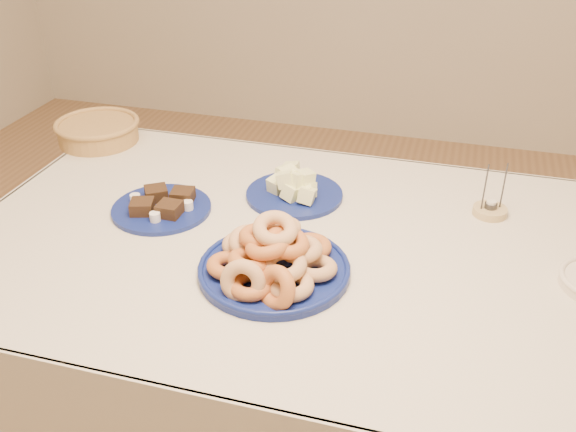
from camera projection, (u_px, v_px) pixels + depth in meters
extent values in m
cylinder|color=brown|center=(136.00, 245.00, 2.32)|extent=(0.06, 0.06, 0.72)
cylinder|color=brown|center=(545.00, 313.00, 1.99)|extent=(0.06, 0.06, 0.72)
cube|color=beige|center=(293.00, 244.00, 1.63)|extent=(1.70, 1.10, 0.02)
cube|color=beige|center=(337.00, 191.00, 2.15)|extent=(1.70, 0.01, 0.28)
cube|color=beige|center=(17.00, 238.00, 1.90)|extent=(0.01, 1.10, 0.28)
cylinder|color=navy|center=(274.00, 270.00, 1.49)|extent=(0.40, 0.40, 0.02)
torus|color=navy|center=(274.00, 267.00, 1.49)|extent=(0.40, 0.40, 0.01)
torus|color=#B47A4B|center=(315.00, 268.00, 1.46)|extent=(0.13, 0.13, 0.04)
torus|color=#9F5123|center=(310.00, 247.00, 1.54)|extent=(0.12, 0.12, 0.03)
torus|color=#9F5123|center=(277.00, 237.00, 1.57)|extent=(0.11, 0.11, 0.03)
torus|color=#B47A4B|center=(243.00, 246.00, 1.54)|extent=(0.12, 0.11, 0.04)
torus|color=#9F5123|center=(229.00, 266.00, 1.47)|extent=(0.15, 0.15, 0.04)
torus|color=#9F5123|center=(251.00, 284.00, 1.41)|extent=(0.15, 0.15, 0.04)
torus|color=#B47A4B|center=(291.00, 285.00, 1.40)|extent=(0.13, 0.13, 0.04)
torus|color=#B47A4B|center=(300.00, 249.00, 1.47)|extent=(0.14, 0.14, 0.04)
torus|color=#9F5123|center=(281.00, 236.00, 1.52)|extent=(0.14, 0.14, 0.04)
torus|color=#B47A4B|center=(250.00, 242.00, 1.50)|extent=(0.15, 0.15, 0.06)
torus|color=#9F5123|center=(250.00, 261.00, 1.43)|extent=(0.14, 0.14, 0.06)
torus|color=#B47A4B|center=(284.00, 264.00, 1.42)|extent=(0.12, 0.12, 0.05)
torus|color=#9F5123|center=(287.00, 242.00, 1.44)|extent=(0.13, 0.13, 0.05)
torus|color=#B47A4B|center=(280.00, 232.00, 1.48)|extent=(0.12, 0.12, 0.07)
torus|color=#9F5123|center=(261.00, 236.00, 1.46)|extent=(0.14, 0.14, 0.04)
torus|color=#9F5123|center=(268.00, 246.00, 1.43)|extent=(0.12, 0.12, 0.05)
torus|color=#B47A4B|center=(275.00, 229.00, 1.43)|extent=(0.14, 0.15, 0.06)
torus|color=#B47A4B|center=(243.00, 282.00, 1.39)|extent=(0.10, 0.07, 0.11)
torus|color=#9F5123|center=(276.00, 288.00, 1.37)|extent=(0.12, 0.11, 0.11)
cylinder|color=navy|center=(294.00, 195.00, 1.82)|extent=(0.36, 0.36, 0.01)
cube|color=#E4EE96|center=(291.00, 192.00, 1.77)|extent=(0.06, 0.06, 0.06)
cube|color=#E4EE96|center=(289.00, 175.00, 1.79)|extent=(0.06, 0.07, 0.05)
cube|color=#E4EE96|center=(286.00, 179.00, 1.77)|extent=(0.06, 0.05, 0.06)
cube|color=#E4EE96|center=(307.00, 189.00, 1.79)|extent=(0.06, 0.07, 0.06)
cube|color=#E4EE96|center=(307.00, 195.00, 1.76)|extent=(0.05, 0.05, 0.06)
cube|color=#E4EE96|center=(305.00, 192.00, 1.77)|extent=(0.06, 0.05, 0.05)
cube|color=#E4EE96|center=(297.00, 180.00, 1.77)|extent=(0.06, 0.07, 0.05)
cube|color=#E4EE96|center=(277.00, 185.00, 1.81)|extent=(0.06, 0.06, 0.05)
cube|color=#E4EE96|center=(284.00, 175.00, 1.86)|extent=(0.06, 0.06, 0.05)
cube|color=#E4EE96|center=(292.00, 170.00, 1.82)|extent=(0.05, 0.05, 0.05)
cube|color=#E4EE96|center=(305.00, 178.00, 1.78)|extent=(0.06, 0.06, 0.05)
cylinder|color=navy|center=(162.00, 209.00, 1.75)|extent=(0.33, 0.33, 0.01)
cube|color=black|center=(142.00, 207.00, 1.71)|extent=(0.07, 0.07, 0.03)
cube|color=black|center=(170.00, 209.00, 1.70)|extent=(0.06, 0.06, 0.03)
cube|color=black|center=(156.00, 193.00, 1.78)|extent=(0.08, 0.08, 0.03)
cube|color=black|center=(183.00, 196.00, 1.76)|extent=(0.07, 0.07, 0.03)
cylinder|color=white|center=(135.00, 198.00, 1.76)|extent=(0.03, 0.03, 0.02)
cylinder|color=white|center=(155.00, 217.00, 1.68)|extent=(0.03, 0.03, 0.02)
cylinder|color=white|center=(188.00, 205.00, 1.73)|extent=(0.03, 0.03, 0.02)
cylinder|color=olive|center=(98.00, 132.00, 2.14)|extent=(0.33, 0.33, 0.06)
torus|color=olive|center=(97.00, 123.00, 2.13)|extent=(0.35, 0.35, 0.02)
cylinder|color=tan|center=(490.00, 211.00, 1.73)|extent=(0.12, 0.12, 0.02)
cylinder|color=#3C3C41|center=(491.00, 206.00, 1.72)|extent=(0.04, 0.04, 0.01)
cylinder|color=silver|center=(491.00, 202.00, 1.72)|extent=(0.03, 0.03, 0.01)
cylinder|color=#3C3C41|center=(485.00, 187.00, 1.69)|extent=(0.01, 0.01, 0.13)
cylinder|color=#3C3C41|center=(504.00, 186.00, 1.70)|extent=(0.01, 0.01, 0.13)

